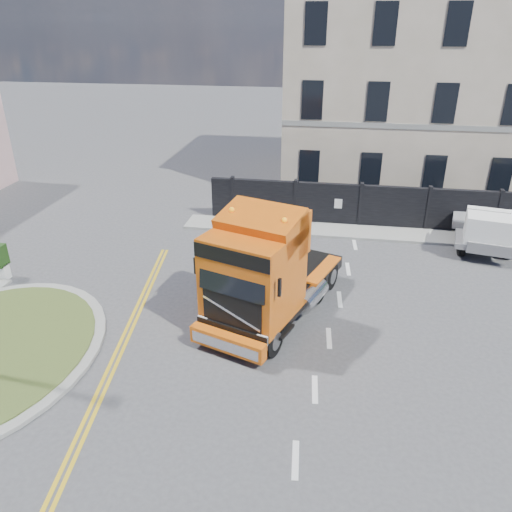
# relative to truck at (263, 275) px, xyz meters

# --- Properties ---
(ground) EXTENTS (120.00, 120.00, 0.00)m
(ground) POSITION_rel_truck_xyz_m (-0.82, -0.15, -1.70)
(ground) COLOR #424244
(ground) RESTS_ON ground
(hoarding_fence) EXTENTS (18.80, 0.25, 2.00)m
(hoarding_fence) POSITION_rel_truck_xyz_m (5.74, 8.85, -0.70)
(hoarding_fence) COLOR black
(hoarding_fence) RESTS_ON ground
(georgian_building) EXTENTS (12.30, 10.30, 12.80)m
(georgian_building) POSITION_rel_truck_xyz_m (5.18, 16.35, 4.08)
(georgian_building) COLOR beige
(georgian_building) RESTS_ON ground
(pavement_far) EXTENTS (20.00, 1.60, 0.12)m
(pavement_far) POSITION_rel_truck_xyz_m (5.18, 7.95, -1.64)
(pavement_far) COLOR gray
(pavement_far) RESTS_ON ground
(truck) EXTENTS (4.31, 6.74, 3.79)m
(truck) POSITION_rel_truck_xyz_m (0.00, 0.00, 0.00)
(truck) COLOR black
(truck) RESTS_ON ground
(flatbed_pickup) EXTENTS (2.61, 4.73, 1.85)m
(flatbed_pickup) POSITION_rel_truck_xyz_m (8.15, 6.82, -0.70)
(flatbed_pickup) COLOR slate
(flatbed_pickup) RESTS_ON ground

